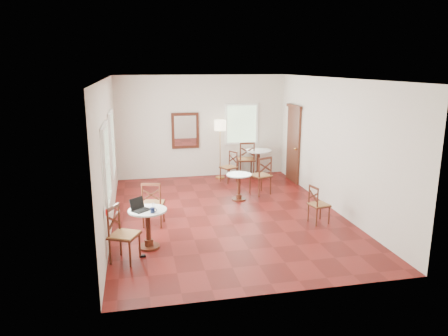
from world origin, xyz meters
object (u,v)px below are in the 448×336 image
chair_near_a (153,204)px  chair_near_b (123,234)px  chair_mid_a (261,175)px  chair_back_b (229,167)px  power_adapter (143,256)px  floor_lamp (220,129)px  laptop (139,207)px  cafe_table_mid (239,184)px  navy_mug (153,210)px  mouse (146,209)px  cafe_table_near (148,224)px  chair_mid_b (318,204)px  chair_back_a (246,159)px  water_glass (154,205)px  cafe_table_back (258,160)px

chair_near_a → chair_near_b: 1.67m
chair_mid_a → chair_back_b: (-0.54, 1.37, -0.07)m
chair_back_b → power_adapter: chair_back_b is taller
floor_lamp → laptop: size_ratio=4.37×
cafe_table_mid → chair_near_a: chair_near_a is taller
laptop → navy_mug: laptop is taller
power_adapter → navy_mug: bearing=42.6°
chair_back_b → mouse: size_ratio=8.41×
cafe_table_near → chair_mid_a: chair_mid_a is taller
chair_mid_b → chair_back_a: size_ratio=0.76×
laptop → chair_back_b: bearing=18.1°
chair_mid_a → water_glass: size_ratio=10.59×
chair_near_b → power_adapter: size_ratio=10.05×
floor_lamp → power_adapter: size_ratio=17.83×
cafe_table_mid → water_glass: (-2.18, -2.36, 0.37)m
chair_mid_a → power_adapter: chair_mid_a is taller
cafe_table_back → power_adapter: 6.01m
cafe_table_mid → chair_near_b: (-2.74, -2.90, 0.08)m
laptop → water_glass: 0.27m
cafe_table_back → power_adapter: size_ratio=8.50×
chair_near_b → mouse: size_ratio=9.30×
cafe_table_mid → laptop: size_ratio=1.68×
floor_lamp → laptop: 5.25m
chair_mid_a → chair_mid_b: chair_mid_a is taller
chair_mid_a → chair_back_a: size_ratio=0.94×
chair_near_b → chair_back_a: (3.49, 5.06, 0.05)m
laptop → cafe_table_back: bearing=11.6°
cafe_table_mid → cafe_table_back: (1.09, 2.03, 0.10)m
cafe_table_back → chair_near_b: chair_near_b is taller
chair_back_b → floor_lamp: size_ratio=0.51×
chair_mid_b → chair_back_b: 3.78m
chair_near_b → power_adapter: 0.57m
chair_mid_b → floor_lamp: size_ratio=0.48×
chair_near_a → chair_near_b: chair_near_b is taller
cafe_table_back → power_adapter: bearing=-125.9°
cafe_table_back → mouse: bearing=-127.3°
chair_mid_b → water_glass: 3.50m
cafe_table_back → chair_mid_b: same height
chair_mid_b → cafe_table_back: bearing=-8.2°
chair_near_a → power_adapter: (-0.26, -1.49, -0.46)m
floor_lamp → water_glass: bearing=-115.3°
chair_near_a → chair_back_a: 4.55m
chair_back_b → water_glass: (-2.32, -4.08, 0.35)m
chair_back_b → power_adapter: bearing=-57.2°
chair_near_a → chair_mid_a: 3.29m
chair_mid_b → cafe_table_near: bearing=88.1°
chair_back_b → floor_lamp: floor_lamp is taller
cafe_table_back → laptop: (-3.53, -4.47, 0.28)m
chair_near_b → chair_mid_a: 4.71m
chair_back_b → water_glass: bearing=-57.4°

